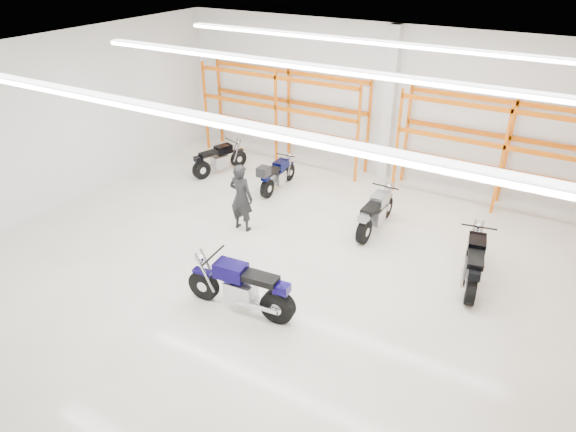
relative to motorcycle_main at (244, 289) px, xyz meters
The scene contains 11 objects.
ground 1.79m from the motorcycle_main, 90.18° to the left, with size 14.00×14.00×0.00m, color beige.
room_shell 3.24m from the motorcycle_main, 90.18° to the left, with size 14.02×12.02×4.51m.
motorcycle_main is the anchor object (origin of this frame).
motorcycle_back_a 6.89m from the motorcycle_main, 131.45° to the left, with size 0.89×1.91×0.97m.
motorcycle_back_b 5.54m from the motorcycle_main, 115.14° to the left, with size 0.62×1.93×0.99m.
motorcycle_back_c 4.38m from the motorcycle_main, 76.62° to the left, with size 0.69×2.09×1.03m.
motorcycle_back_d 4.85m from the motorcycle_main, 41.04° to the left, with size 0.76×2.21×1.09m.
standing_man 3.32m from the motorcycle_main, 125.59° to the left, with size 0.64×0.42×1.77m, color black.
structural_column 7.71m from the motorcycle_main, 90.04° to the left, with size 0.32×0.32×4.50m, color white.
pallet_racking_back_left 8.04m from the motorcycle_main, 115.37° to the left, with size 5.67×0.87×3.00m.
pallet_racking_back_right 8.04m from the motorcycle_main, 64.70° to the left, with size 5.67×0.87×3.00m.
Camera 1 is at (4.81, -8.25, 6.57)m, focal length 32.00 mm.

